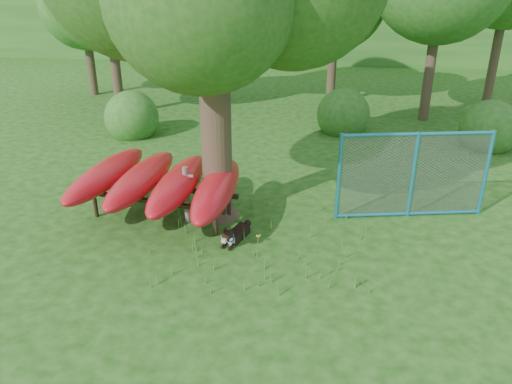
# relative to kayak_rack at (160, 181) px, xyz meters

# --- Properties ---
(ground) EXTENTS (80.00, 80.00, 0.00)m
(ground) POSITION_rel_kayak_rack_xyz_m (2.01, -1.68, -0.89)
(ground) COLOR #17460E
(ground) RESTS_ON ground
(wooden_post) EXTENTS (0.35, 0.12, 1.30)m
(wooden_post) POSITION_rel_kayak_rack_xyz_m (0.62, -0.09, -0.20)
(wooden_post) COLOR #65594B
(wooden_post) RESTS_ON ground
(kayak_rack) EXTENTS (3.61, 3.81, 1.16)m
(kayak_rack) POSITION_rel_kayak_rack_xyz_m (0.00, 0.00, 0.00)
(kayak_rack) COLOR black
(kayak_rack) RESTS_ON ground
(husky_dog) EXTENTS (0.50, 0.98, 0.46)m
(husky_dog) POSITION_rel_kayak_rack_xyz_m (1.82, -0.81, -0.73)
(husky_dog) COLOR black
(husky_dog) RESTS_ON ground
(fence_section) EXTENTS (3.33, 0.84, 3.30)m
(fence_section) POSITION_rel_kayak_rack_xyz_m (5.48, 0.96, 0.10)
(fence_section) COLOR teal
(fence_section) RESTS_ON ground
(wildflower_clump) EXTENTS (0.10, 0.09, 0.21)m
(wildflower_clump) POSITION_rel_kayak_rack_xyz_m (2.30, -0.83, -0.72)
(wildflower_clump) COLOR #397B28
(wildflower_clump) RESTS_ON ground
(bg_tree_f) EXTENTS (3.60, 3.60, 5.55)m
(bg_tree_f) POSITION_rel_kayak_rack_xyz_m (-6.99, 11.32, 2.84)
(bg_tree_f) COLOR #3D2E21
(bg_tree_f) RESTS_ON ground
(shrub_left) EXTENTS (1.80, 1.80, 1.80)m
(shrub_left) POSITION_rel_kayak_rack_xyz_m (-2.99, 5.82, -0.89)
(shrub_left) COLOR #27601F
(shrub_left) RESTS_ON ground
(shrub_right) EXTENTS (1.80, 1.80, 1.80)m
(shrub_right) POSITION_rel_kayak_rack_xyz_m (8.51, 6.32, -0.89)
(shrub_right) COLOR #27601F
(shrub_right) RESTS_ON ground
(shrub_mid) EXTENTS (1.80, 1.80, 1.80)m
(shrub_mid) POSITION_rel_kayak_rack_xyz_m (4.01, 7.32, -0.89)
(shrub_mid) COLOR #27601F
(shrub_mid) RESTS_ON ground
(wooded_hillside) EXTENTS (80.00, 12.00, 6.00)m
(wooded_hillside) POSITION_rel_kayak_rack_xyz_m (2.01, 26.32, 2.11)
(wooded_hillside) COLOR #27601F
(wooded_hillside) RESTS_ON ground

